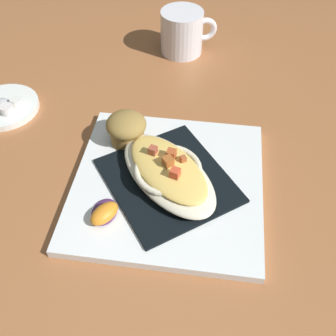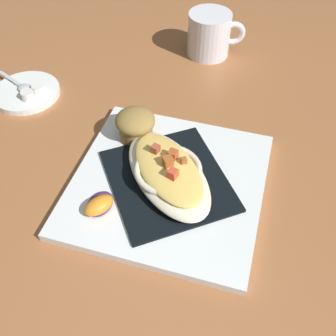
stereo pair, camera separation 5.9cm
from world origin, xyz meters
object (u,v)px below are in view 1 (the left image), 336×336
Objects in this scene: square_plate at (168,184)px; creamer_saucer at (4,107)px; gratin_dish at (168,171)px; coffee_mug at (182,34)px; muffin at (126,128)px; creamer_cup_1 at (17,102)px; orange_garnish at (104,213)px; spoon at (0,101)px; creamer_cup_0 at (7,110)px.

square_plate is 0.36m from creamer_saucer.
coffee_mug is (-0.38, -0.09, 0.00)m from gratin_dish.
muffin reaches higher than creamer_cup_1.
orange_garnish is 0.34m from spoon.
creamer_saucer is at bearing -129.43° from creamer_cup_0.
muffin reaches higher than square_plate.
coffee_mug reaches higher than creamer_cup_0.
creamer_cup_0 is at bearing -37.50° from coffee_mug.
muffin is 0.24m from creamer_cup_0.
coffee_mug is at bearing 140.93° from creamer_cup_1.
creamer_cup_0 is 0.02m from creamer_cup_1.
creamer_saucer is (0.29, -0.26, -0.04)m from coffee_mug.
gratin_dish is at bearing 76.24° from creamer_saucer.
orange_garnish is 0.47× the size of creamer_saucer.
orange_garnish is 0.59× the size of spoon.
square_plate is 11.96× the size of creamer_cup_0.
spoon is at bearing -124.44° from creamer_cup_0.
gratin_dish reaches higher than square_plate.
creamer_saucer is 0.03m from creamer_cup_0.
square_plate is at bearing 74.08° from creamer_cup_1.
creamer_saucer is 0.03m from creamer_cup_1.
spoon is at bearing -103.64° from creamer_saucer.
orange_garnish reaches higher than creamer_cup_0.
creamer_cup_1 is at bearing 166.36° from creamer_cup_0.
creamer_saucer is at bearing -103.76° from gratin_dish.
spoon is (-0.00, -0.01, 0.01)m from creamer_saucer.
creamer_cup_0 is at bearing 50.57° from creamer_saucer.
muffin is 0.27m from spoon.
gratin_dish is 0.37m from spoon.
creamer_saucer is 5.29× the size of creamer_cup_0.
spoon is at bearing -42.60° from coffee_mug.
creamer_cup_1 is at bearing -96.75° from muffin.
gratin_dish is at bearing 13.22° from coffee_mug.
coffee_mug is at bearing -166.78° from gratin_dish.
creamer_cup_1 reaches higher than square_plate.
square_plate is at bearing 76.23° from spoon.
creamer_saucer is (-0.17, -0.28, -0.02)m from orange_garnish.
square_plate is at bearing 54.98° from muffin.
square_plate is 4.84× the size of orange_garnish.
coffee_mug is 4.81× the size of creamer_cup_1.
square_plate is at bearing 13.21° from coffee_mug.
orange_garnish reaches higher than spoon.
gratin_dish is at bearing 55.01° from muffin.
coffee_mug is at bearing 138.30° from creamer_saucer.
orange_garnish is 0.47m from coffee_mug.
spoon is 0.04m from creamer_cup_0.
muffin reaches higher than creamer_cup_0.
square_plate is 0.11m from orange_garnish.
orange_garnish is at bearing -36.07° from gratin_dish.
creamer_saucer is at bearing -121.78° from orange_garnish.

